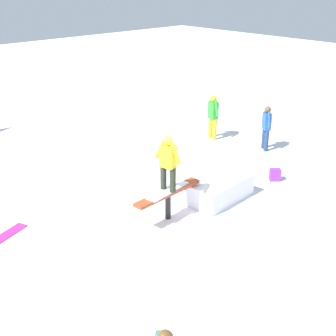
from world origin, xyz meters
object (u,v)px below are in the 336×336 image
Objects in this scene: main_rider_on_rail at (168,164)px; loose_snowboard_magenta at (2,238)px; rail_feature at (168,196)px; backpack_on_snow at (275,175)px; bystander_blue at (266,126)px; bystander_green at (213,115)px.

main_rider_on_rail reaches higher than loose_snowboard_magenta.
rail_feature is 6.00× the size of backpack_on_snow.
main_rider_on_rail reaches higher than rail_feature.
bystander_blue is 1.11× the size of loose_snowboard_magenta.
main_rider_on_rail reaches higher than bystander_green.
bystander_blue is at bearing 155.68° from loose_snowboard_magenta.
bystander_blue is (-5.61, -1.25, -0.60)m from main_rider_on_rail.
backpack_on_snow is (1.38, 3.67, -0.72)m from bystander_green.
loose_snowboard_magenta is at bearing 116.01° from bystander_green.
bystander_blue reaches higher than rail_feature.
bystander_blue is 2.59m from backpack_on_snow.
main_rider_on_rail is at bearing 0.00° from rail_feature.
rail_feature is at bearing 130.61° from loose_snowboard_magenta.
main_rider_on_rail is 0.93× the size of bystander_blue.
loose_snowboard_magenta is (3.38, -1.89, -1.43)m from main_rider_on_rail.
bystander_green is 8.68m from loose_snowboard_magenta.
rail_feature is 1.36× the size of bystander_blue.
main_rider_on_rail is at bearing 139.10° from bystander_green.
rail_feature reaches higher than loose_snowboard_magenta.
loose_snowboard_magenta is (8.54, 1.33, -0.87)m from bystander_green.
main_rider_on_rail is 5.77m from bystander_blue.
rail_feature is at bearing -41.17° from bystander_blue.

